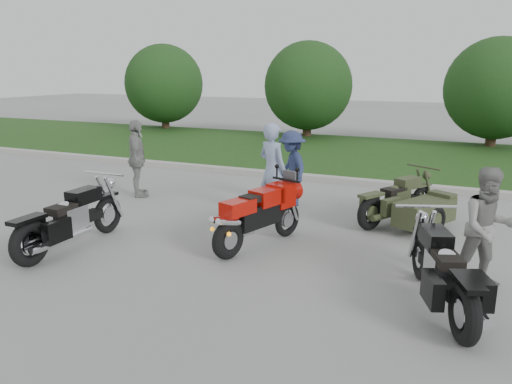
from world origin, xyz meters
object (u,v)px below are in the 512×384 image
at_px(person_denim, 292,169).
at_px(person_stripe, 273,170).
at_px(person_grey, 488,228).
at_px(sportbike_red, 258,214).
at_px(cruiser_left, 68,222).
at_px(cruiser_sidecar, 412,208).
at_px(cruiser_right, 444,275).
at_px(person_back, 137,159).

bearing_deg(person_denim, person_stripe, -47.32).
bearing_deg(person_grey, person_denim, 119.00).
bearing_deg(sportbike_red, cruiser_left, -136.02).
height_order(cruiser_left, cruiser_sidecar, cruiser_left).
xyz_separation_m(cruiser_sidecar, person_denim, (-2.59, 0.62, 0.42)).
bearing_deg(cruiser_left, cruiser_sidecar, 34.96).
bearing_deg(cruiser_sidecar, person_stripe, -145.13).
xyz_separation_m(person_stripe, person_grey, (3.89, -1.93, -0.12)).
bearing_deg(cruiser_right, person_denim, 110.18).
height_order(sportbike_red, person_denim, person_denim).
height_order(cruiser_left, person_denim, person_denim).
relative_size(person_denim, person_back, 0.92).
distance_m(cruiser_sidecar, person_back, 6.12).
bearing_deg(person_denim, cruiser_right, -1.25).
distance_m(cruiser_right, person_back, 7.57).
bearing_deg(sportbike_red, person_denim, 116.44).
distance_m(person_stripe, person_back, 3.44).
distance_m(cruiser_left, cruiser_sidecar, 6.06).
xyz_separation_m(cruiser_left, cruiser_sidecar, (5.00, 3.43, -0.08)).
distance_m(person_grey, person_back, 7.63).
xyz_separation_m(sportbike_red, cruiser_left, (-2.79, -1.34, -0.11)).
bearing_deg(sportbike_red, person_stripe, 122.73).
bearing_deg(person_grey, person_back, 139.27).
xyz_separation_m(cruiser_left, person_grey, (6.22, 1.22, 0.35)).
relative_size(person_stripe, person_grey, 1.14).
xyz_separation_m(cruiser_left, person_denim, (2.41, 4.05, 0.34)).
height_order(sportbike_red, cruiser_sidecar, sportbike_red).
distance_m(sportbike_red, cruiser_right, 3.18).
bearing_deg(cruiser_sidecar, person_back, -150.51).
xyz_separation_m(person_grey, person_back, (-7.32, 2.14, 0.06)).
relative_size(cruiser_left, cruiser_sidecar, 1.18).
height_order(cruiser_left, person_back, person_back).
distance_m(cruiser_right, person_stripe, 4.55).
distance_m(sportbike_red, cruiser_sidecar, 3.04).
bearing_deg(person_back, cruiser_left, 161.91).
height_order(cruiser_left, cruiser_right, cruiser_left).
bearing_deg(person_denim, cruiser_left, -72.98).
distance_m(cruiser_right, person_grey, 1.18).
bearing_deg(sportbike_red, cruiser_sidecar, 61.90).
bearing_deg(person_back, person_grey, -142.56).
bearing_deg(cruiser_left, person_grey, 11.59).
bearing_deg(person_denim, sportbike_red, -34.15).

